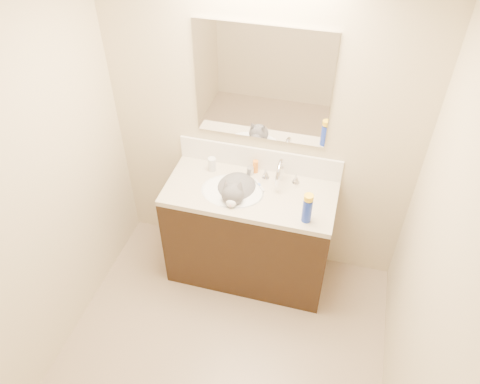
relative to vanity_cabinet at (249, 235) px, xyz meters
The scene contains 17 objects.
ground 1.06m from the vanity_cabinet, 90.00° to the right, with size 2.50×2.50×0.00m, color gray.
room_shell 1.45m from the vanity_cabinet, 90.00° to the right, with size 2.24×2.54×2.52m.
vanity_cabinet is the anchor object (origin of this frame).
counter_slab 0.43m from the vanity_cabinet, ahead, with size 1.20×0.55×0.04m, color beige.
basin 0.40m from the vanity_cabinet, 165.96° to the right, with size 0.45×0.36×0.14m, color white.
faucet 0.58m from the vanity_cabinet, 37.29° to the left, with size 0.28×0.20×0.21m.
cat 0.43m from the vanity_cabinet, behind, with size 0.36×0.43×0.33m.
backsplash 0.60m from the vanity_cabinet, 90.00° to the left, with size 1.20×0.02×0.18m, color white.
mirror 1.16m from the vanity_cabinet, 90.00° to the left, with size 0.90×0.02×0.80m, color white.
pill_bottle 0.62m from the vanity_cabinet, 154.50° to the left, with size 0.06×0.06×0.10m, color silver.
pill_label 0.61m from the vanity_cabinet, 154.50° to the left, with size 0.06×0.06×0.04m, color orange.
silver_jar 0.52m from the vanity_cabinet, 104.05° to the left, with size 0.05×0.05×0.06m, color #B7B7BC.
amber_bottle 0.54m from the vanity_cabinet, 94.32° to the left, with size 0.04×0.04×0.10m, color orange.
toothbrush 0.46m from the vanity_cabinet, 56.56° to the left, with size 0.02×0.14×0.01m, color silver.
toothbrush_head 0.47m from the vanity_cabinet, 56.56° to the left, with size 0.01×0.03×0.01m, color #6887DE.
spray_can 0.71m from the vanity_cabinet, 23.51° to the right, with size 0.06×0.06×0.17m, color #1A34B9.
spray_cap 0.79m from the vanity_cabinet, 23.51° to the right, with size 0.06×0.06×0.04m, color yellow.
Camera 1 is at (0.57, -1.41, 3.02)m, focal length 35.00 mm.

